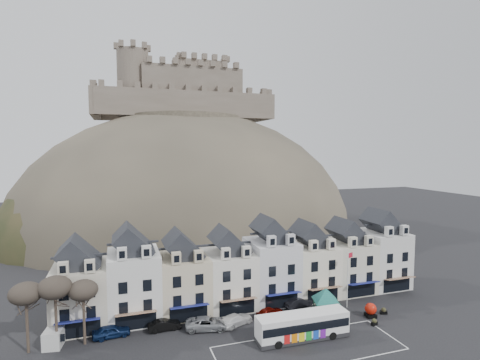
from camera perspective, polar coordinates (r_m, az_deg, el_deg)
name	(u,v)px	position (r m, az deg, el deg)	size (l,w,h in m)	color
ground	(299,357)	(46.86, 8.91, -25.08)	(300.00, 300.00, 0.00)	black
coach_bay_markings	(309,348)	(48.65, 10.47, -23.90)	(22.00, 7.50, 0.01)	silver
townhouse_terrace	(251,268)	(58.22, 1.73, -13.22)	(54.40, 9.35, 11.80)	beige
castle_hill	(192,230)	(109.39, -7.32, -7.50)	(100.00, 76.00, 68.00)	#3E3A30
castle	(184,92)	(114.89, -8.60, 13.19)	(50.20, 22.20, 22.00)	brown
tree_left_far	(26,294)	(50.39, -29.86, -14.84)	(3.61, 3.61, 8.24)	#342821
tree_left_mid	(55,288)	(49.76, -26.38, -14.54)	(3.78, 3.78, 8.64)	#342821
tree_left_near	(83,291)	(49.64, -22.80, -15.30)	(3.43, 3.43, 7.84)	#342821
bus	(302,325)	(49.63, 9.49, -20.93)	(11.61, 2.93, 3.26)	#262628
bus_shelter	(326,295)	(54.93, 12.96, -16.70)	(6.38, 6.38, 4.23)	#10301E
red_buoy	(371,310)	(57.76, 19.28, -18.19)	(1.59, 1.59, 1.96)	black
flagpole	(348,276)	(58.63, 16.14, -13.82)	(1.12, 0.53, 8.36)	silver
white_van	(56,334)	(53.48, -26.21, -20.31)	(2.60, 4.75, 2.06)	silver
planter_west	(384,311)	(59.49, 21.04, -18.13)	(1.03, 0.77, 0.93)	black
planter_east	(374,322)	(55.77, 19.79, -19.70)	(1.00, 0.71, 0.90)	black
car_navy	(111,331)	(52.38, -19.01, -20.95)	(1.81, 4.50, 1.53)	#0D1E45
car_black	(164,325)	(52.45, -11.45, -20.84)	(1.45, 4.16, 1.37)	black
car_silver	(208,323)	(51.89, -4.97, -20.93)	(2.62, 5.60, 1.58)	gray
car_white	(236,320)	(52.83, -0.67, -20.49)	(2.05, 5.04, 1.46)	white
car_maroon	(270,312)	(55.12, 4.56, -19.43)	(1.64, 4.07, 1.39)	#5C0A05
car_charcoal	(298,302)	(58.59, 8.79, -17.91)	(1.56, 4.47, 1.47)	black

